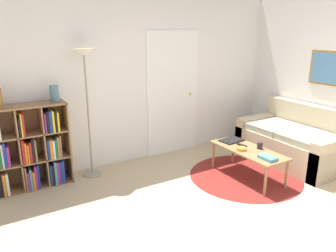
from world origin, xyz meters
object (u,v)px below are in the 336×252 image
Objects in this scene: bowl at (241,149)px; cup at (260,146)px; bookshelf at (30,150)px; couch at (294,142)px; laptop at (232,140)px; vase_on_shelf at (54,94)px; floor_lamp at (85,67)px; coffee_table at (248,152)px.

bowl is 1.58× the size of cup.
bookshelf is 3.91m from couch.
laptop is (-1.06, 0.29, 0.14)m from couch.
bowl is at bearing -26.04° from bookshelf.
bookshelf is 12.39× the size of cup.
vase_on_shelf is (-3.35, 1.17, 0.92)m from couch.
floor_lamp reaches higher than laptop.
bookshelf is 3.10× the size of laptop.
couch reaches higher than laptop.
floor_lamp is 1.12× the size of couch.
vase_on_shelf is (-2.15, 1.24, 0.78)m from bowl.
coffee_table is 0.39m from laptop.
bookshelf is at bearing 154.54° from cup.
bowl is 0.65× the size of vase_on_shelf.
floor_lamp reaches higher than cup.
laptop is (2.66, -0.88, -0.09)m from bookshelf.
coffee_table is at bearing -15.50° from bowl.
bowl is (-0.14, -0.36, 0.01)m from laptop.
bookshelf is 0.70× the size of couch.
couch reaches higher than coffee_table.
bookshelf is 3.08m from cup.
cup is at bearing -25.46° from bookshelf.
floor_lamp is at bearing 147.13° from cup.
laptop reaches higher than coffee_table.
bookshelf is at bearing 177.51° from floor_lamp.
couch reaches higher than bowl.
floor_lamp is 2.34m from laptop.
cup is at bearing -32.87° from floor_lamp.
cup reaches higher than laptop.
bowl is at bearing -176.96° from couch.
floor_lamp is at bearing -2.49° from bookshelf.
floor_lamp is 2.50m from coffee_table.
coffee_table is at bearing -95.18° from laptop.
laptop is at bearing 84.82° from coffee_table.
cup is at bearing -28.91° from vase_on_shelf.
couch is 11.23× the size of bowl.
cup is (2.78, -1.32, -0.05)m from bookshelf.
bowl is at bearing -34.59° from floor_lamp.
bookshelf reaches higher than laptop.
bowl is (-1.21, -0.06, 0.15)m from couch.
bookshelf is 1.29m from floor_lamp.
coffee_table is (1.84, -1.23, -1.16)m from floor_lamp.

